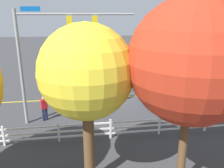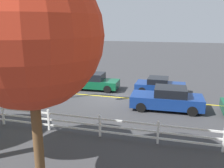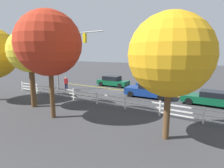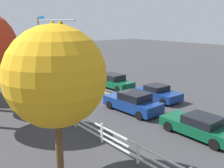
{
  "view_description": "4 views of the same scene",
  "coord_description": "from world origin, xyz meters",
  "px_view_note": "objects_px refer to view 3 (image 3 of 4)",
  "views": [
    {
      "loc": [
        2.92,
        18.29,
        6.77
      ],
      "look_at": [
        0.5,
        1.55,
        1.66
      ],
      "focal_mm": 36.7,
      "sensor_mm": 36.0,
      "label": 1
    },
    {
      "loc": [
        -5.12,
        17.36,
        5.58
      ],
      "look_at": [
        -0.77,
        1.54,
        1.45
      ],
      "focal_mm": 38.55,
      "sensor_mm": 36.0,
      "label": 2
    },
    {
      "loc": [
        -10.83,
        19.18,
        4.58
      ],
      "look_at": [
        -0.36,
        2.12,
        1.08
      ],
      "focal_mm": 28.12,
      "sensor_mm": 36.0,
      "label": 3
    },
    {
      "loc": [
        -18.15,
        14.77,
        6.68
      ],
      "look_at": [
        -1.03,
        0.83,
        1.35
      ],
      "focal_mm": 41.31,
      "sensor_mm": 36.0,
      "label": 4
    }
  ],
  "objects_px": {
    "car_3": "(210,98)",
    "car_2": "(148,90)",
    "tree_0": "(170,55)",
    "car_0": "(113,81)",
    "car_1": "(153,85)",
    "tree_3": "(30,51)",
    "pedestrian": "(66,83)",
    "tree_2": "(49,44)"
  },
  "relations": [
    {
      "from": "car_3",
      "to": "car_2",
      "type": "bearing_deg",
      "value": 0.95
    },
    {
      "from": "car_3",
      "to": "tree_0",
      "type": "distance_m",
      "value": 9.35
    },
    {
      "from": "car_0",
      "to": "car_2",
      "type": "xyz_separation_m",
      "value": [
        -6.53,
        3.5,
        0.03
      ]
    },
    {
      "from": "car_1",
      "to": "car_0",
      "type": "bearing_deg",
      "value": -176.64
    },
    {
      "from": "car_1",
      "to": "tree_3",
      "type": "distance_m",
      "value": 14.46
    },
    {
      "from": "car_3",
      "to": "tree_0",
      "type": "height_order",
      "value": "tree_0"
    },
    {
      "from": "car_3",
      "to": "tree_3",
      "type": "relative_size",
      "value": 0.7
    },
    {
      "from": "car_3",
      "to": "pedestrian",
      "type": "relative_size",
      "value": 2.71
    },
    {
      "from": "tree_0",
      "to": "tree_3",
      "type": "relative_size",
      "value": 1.01
    },
    {
      "from": "car_2",
      "to": "tree_2",
      "type": "distance_m",
      "value": 11.04
    },
    {
      "from": "car_1",
      "to": "tree_2",
      "type": "distance_m",
      "value": 14.23
    },
    {
      "from": "car_2",
      "to": "tree_0",
      "type": "bearing_deg",
      "value": 113.59
    },
    {
      "from": "car_0",
      "to": "tree_3",
      "type": "relative_size",
      "value": 0.68
    },
    {
      "from": "car_1",
      "to": "pedestrian",
      "type": "xyz_separation_m",
      "value": [
        9.2,
        5.86,
        0.3
      ]
    },
    {
      "from": "car_2",
      "to": "tree_2",
      "type": "height_order",
      "value": "tree_2"
    },
    {
      "from": "car_2",
      "to": "car_3",
      "type": "xyz_separation_m",
      "value": [
        -5.7,
        -0.04,
        -0.09
      ]
    },
    {
      "from": "car_1",
      "to": "car_2",
      "type": "distance_m",
      "value": 3.86
    },
    {
      "from": "pedestrian",
      "to": "tree_0",
      "type": "height_order",
      "value": "tree_0"
    },
    {
      "from": "car_3",
      "to": "tree_2",
      "type": "height_order",
      "value": "tree_2"
    },
    {
      "from": "car_3",
      "to": "tree_0",
      "type": "bearing_deg",
      "value": 79.11
    },
    {
      "from": "pedestrian",
      "to": "tree_2",
      "type": "relative_size",
      "value": 0.23
    },
    {
      "from": "car_0",
      "to": "car_3",
      "type": "height_order",
      "value": "car_0"
    },
    {
      "from": "car_0",
      "to": "tree_3",
      "type": "height_order",
      "value": "tree_3"
    },
    {
      "from": "pedestrian",
      "to": "car_1",
      "type": "bearing_deg",
      "value": 98.07
    },
    {
      "from": "car_2",
      "to": "tree_0",
      "type": "xyz_separation_m",
      "value": [
        -4.02,
        8.31,
        3.76
      ]
    },
    {
      "from": "car_1",
      "to": "tree_2",
      "type": "height_order",
      "value": "tree_2"
    },
    {
      "from": "car_1",
      "to": "tree_2",
      "type": "bearing_deg",
      "value": -102.29
    },
    {
      "from": "tree_0",
      "to": "tree_2",
      "type": "xyz_separation_m",
      "value": [
        7.78,
        1.04,
        0.74
      ]
    },
    {
      "from": "car_1",
      "to": "pedestrian",
      "type": "distance_m",
      "value": 10.91
    },
    {
      "from": "car_3",
      "to": "car_1",
      "type": "bearing_deg",
      "value": -29.47
    },
    {
      "from": "car_3",
      "to": "tree_2",
      "type": "xyz_separation_m",
      "value": [
        9.47,
        9.4,
        4.6
      ]
    },
    {
      "from": "car_0",
      "to": "car_3",
      "type": "bearing_deg",
      "value": -17.59
    },
    {
      "from": "tree_3",
      "to": "car_3",
      "type": "bearing_deg",
      "value": -146.9
    },
    {
      "from": "car_2",
      "to": "tree_2",
      "type": "bearing_deg",
      "value": 65.86
    },
    {
      "from": "car_2",
      "to": "tree_0",
      "type": "relative_size",
      "value": 0.72
    },
    {
      "from": "car_1",
      "to": "pedestrian",
      "type": "bearing_deg",
      "value": -147.0
    },
    {
      "from": "car_3",
      "to": "tree_2",
      "type": "relative_size",
      "value": 0.61
    },
    {
      "from": "car_1",
      "to": "car_3",
      "type": "height_order",
      "value": "car_3"
    },
    {
      "from": "car_1",
      "to": "pedestrian",
      "type": "height_order",
      "value": "pedestrian"
    },
    {
      "from": "car_1",
      "to": "car_3",
      "type": "bearing_deg",
      "value": -29.46
    },
    {
      "from": "tree_0",
      "to": "pedestrian",
      "type": "bearing_deg",
      "value": -24.02
    },
    {
      "from": "car_2",
      "to": "car_3",
      "type": "height_order",
      "value": "car_2"
    }
  ]
}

